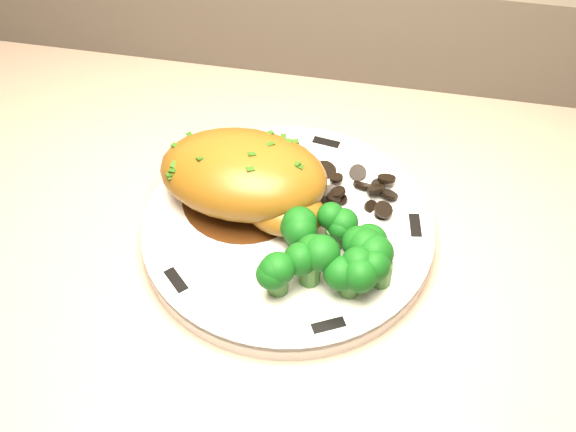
# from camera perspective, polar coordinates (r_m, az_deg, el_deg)

# --- Properties ---
(plate) EXTENTS (0.33, 0.33, 0.02)m
(plate) POSITION_cam_1_polar(r_m,az_deg,el_deg) (0.66, -0.00, -1.10)
(plate) COLOR silver
(plate) RESTS_ON counter
(rim_accent_0) EXTENTS (0.01, 0.03, 0.00)m
(rim_accent_0) POSITION_cam_1_polar(r_m,az_deg,el_deg) (0.66, 10.01, -0.75)
(rim_accent_0) COLOR black
(rim_accent_0) RESTS_ON plate
(rim_accent_1) EXTENTS (0.03, 0.01, 0.00)m
(rim_accent_1) POSITION_cam_1_polar(r_m,az_deg,el_deg) (0.72, 3.04, 5.82)
(rim_accent_1) COLOR black
(rim_accent_1) RESTS_ON plate
(rim_accent_2) EXTENTS (0.02, 0.03, 0.00)m
(rim_accent_2) POSITION_cam_1_polar(r_m,az_deg,el_deg) (0.70, -7.42, 3.70)
(rim_accent_2) COLOR black
(rim_accent_2) RESTS_ON plate
(rim_accent_3) EXTENTS (0.03, 0.03, 0.00)m
(rim_accent_3) POSITION_cam_1_polar(r_m,az_deg,el_deg) (0.61, -8.84, -5.05)
(rim_accent_3) COLOR black
(rim_accent_3) RESTS_ON plate
(rim_accent_4) EXTENTS (0.03, 0.02, 0.00)m
(rim_accent_4) POSITION_cam_1_polar(r_m,az_deg,el_deg) (0.58, 3.21, -8.63)
(rim_accent_4) COLOR black
(rim_accent_4) RESTS_ON plate
(gravy_pool) EXTENTS (0.12, 0.12, 0.00)m
(gravy_pool) POSITION_cam_1_polar(r_m,az_deg,el_deg) (0.67, -3.44, 1.53)
(gravy_pool) COLOR #3D1E0B
(gravy_pool) RESTS_ON plate
(chicken_breast) EXTENTS (0.16, 0.11, 0.06)m
(chicken_breast) POSITION_cam_1_polar(r_m,az_deg,el_deg) (0.65, -3.17, 3.01)
(chicken_breast) COLOR brown
(chicken_breast) RESTS_ON plate
(mushroom_pile) EXTENTS (0.08, 0.06, 0.02)m
(mushroom_pile) POSITION_cam_1_polar(r_m,az_deg,el_deg) (0.67, 4.71, 1.87)
(mushroom_pile) COLOR black
(mushroom_pile) RESTS_ON plate
(broccoli_florets) EXTENTS (0.11, 0.09, 0.04)m
(broccoli_florets) POSITION_cam_1_polar(r_m,az_deg,el_deg) (0.60, 3.50, -2.96)
(broccoli_florets) COLOR #3F7431
(broccoli_florets) RESTS_ON plate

